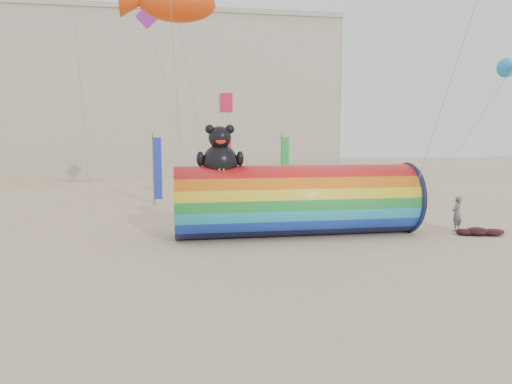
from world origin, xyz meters
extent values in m
plane|color=#CCB58C|center=(0.00, 0.00, 0.00)|extent=(160.00, 160.00, 0.00)
cube|color=#B7AD99|center=(-12.00, 46.00, 10.00)|extent=(60.00, 15.00, 20.00)
cube|color=#28303D|center=(-12.00, 38.44, 10.50)|extent=(59.50, 0.12, 17.00)
cube|color=#B2ADA0|center=(-12.00, 46.00, 20.30)|extent=(60.40, 15.40, 0.60)
cylinder|color=red|center=(2.80, 2.79, 1.78)|extent=(12.18, 3.55, 3.55)
torus|color=#0F1438|center=(8.77, 2.79, 1.78)|extent=(0.24, 3.72, 3.72)
cylinder|color=black|center=(8.91, 2.79, 1.78)|extent=(0.06, 3.52, 3.52)
ellipsoid|color=black|center=(-1.05, 2.79, 3.70)|extent=(1.74, 1.55, 1.83)
ellipsoid|color=#FEFF1A|center=(-1.05, 2.23, 3.60)|extent=(0.89, 0.39, 0.78)
sphere|color=black|center=(-1.05, 2.79, 4.92)|extent=(1.12, 1.12, 1.12)
sphere|color=black|center=(-1.54, 2.79, 5.33)|extent=(0.45, 0.45, 0.45)
sphere|color=black|center=(-0.57, 2.79, 5.33)|extent=(0.45, 0.45, 0.45)
ellipsoid|color=red|center=(-1.05, 2.33, 4.77)|extent=(0.49, 0.18, 0.31)
ellipsoid|color=black|center=(-2.02, 2.69, 3.91)|extent=(0.37, 0.37, 0.73)
ellipsoid|color=black|center=(-0.09, 2.69, 3.91)|extent=(0.37, 0.37, 0.73)
imported|color=#5A5D61|center=(11.39, 2.28, 0.92)|extent=(0.80, 0.72, 1.84)
ellipsoid|color=#370A10|center=(11.82, 1.14, 0.20)|extent=(1.17, 0.99, 0.41)
ellipsoid|color=#370A10|center=(12.52, 0.94, 0.17)|extent=(0.99, 0.84, 0.34)
ellipsoid|color=#370A10|center=(11.22, 1.29, 0.16)|extent=(0.91, 0.77, 0.32)
ellipsoid|color=#370A10|center=(12.12, 1.54, 0.14)|extent=(0.78, 0.66, 0.27)
ellipsoid|color=#370A10|center=(13.02, 1.24, 0.13)|extent=(0.73, 0.62, 0.25)
cylinder|color=#59595E|center=(-4.86, 14.35, 2.60)|extent=(0.10, 0.10, 5.20)
cube|color=#1931BF|center=(-4.55, 14.35, 2.65)|extent=(0.56, 0.06, 4.50)
cylinder|color=#59595E|center=(0.24, 14.52, 2.60)|extent=(0.10, 0.10, 5.20)
cube|color=#EE2155|center=(0.55, 14.52, 2.65)|extent=(0.56, 0.06, 4.50)
cylinder|color=#59595E|center=(4.83, 15.27, 2.60)|extent=(0.10, 0.10, 5.20)
cube|color=green|center=(5.14, 15.27, 2.65)|extent=(0.56, 0.06, 4.50)
ellipsoid|color=red|center=(-2.93, 9.12, 12.77)|extent=(4.55, 2.14, 2.14)
cube|color=purple|center=(-4.83, 14.01, 13.25)|extent=(1.13, 0.06, 1.58)
cone|color=#198ACC|center=(16.96, 6.03, 9.19)|extent=(1.20, 1.20, 1.08)
cube|color=#D11742|center=(0.14, 11.44, 7.19)|extent=(0.77, 0.77, 1.23)
camera|label=1|loc=(-3.02, -19.35, 5.01)|focal=32.00mm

